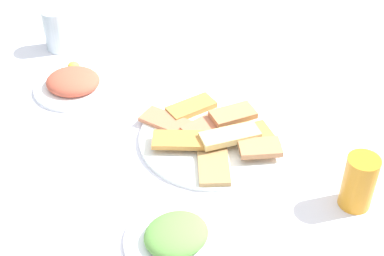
{
  "coord_description": "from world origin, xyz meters",
  "views": [
    {
      "loc": [
        -1.04,
        0.1,
        1.61
      ],
      "look_at": [
        -0.01,
        -0.03,
        0.77
      ],
      "focal_mm": 54.35,
      "sensor_mm": 36.0,
      "label": 1
    }
  ],
  "objects": [
    {
      "name": "salad_plate_greens",
      "position": [
        0.23,
        0.25,
        0.75
      ],
      "size": [
        0.2,
        0.2,
        0.05
      ],
      "color": "white",
      "rests_on": "dining_table"
    },
    {
      "name": "salad_plate_rice",
      "position": [
        -0.32,
        0.04,
        0.75
      ],
      "size": [
        0.2,
        0.2,
        0.05
      ],
      "color": "white",
      "rests_on": "dining_table"
    },
    {
      "name": "soda_can",
      "position": [
        -0.26,
        -0.33,
        0.8
      ],
      "size": [
        0.07,
        0.07,
        0.12
      ],
      "primitive_type": "cylinder",
      "rotation": [
        0.0,
        0.0,
        1.44
      ],
      "color": "orange",
      "rests_on": "dining_table"
    },
    {
      "name": "pide_platter",
      "position": [
        -0.02,
        -0.07,
        0.75
      ],
      "size": [
        0.34,
        0.34,
        0.05
      ],
      "color": "white",
      "rests_on": "dining_table"
    },
    {
      "name": "drinking_glass",
      "position": [
        0.43,
        0.3,
        0.8
      ],
      "size": [
        0.07,
        0.07,
        0.12
      ],
      "primitive_type": "cylinder",
      "color": "silver",
      "rests_on": "dining_table"
    },
    {
      "name": "dining_table",
      "position": [
        0.0,
        0.0,
        0.65
      ],
      "size": [
        1.02,
        0.86,
        0.74
      ],
      "color": "white",
      "rests_on": "ground_plane"
    }
  ]
}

